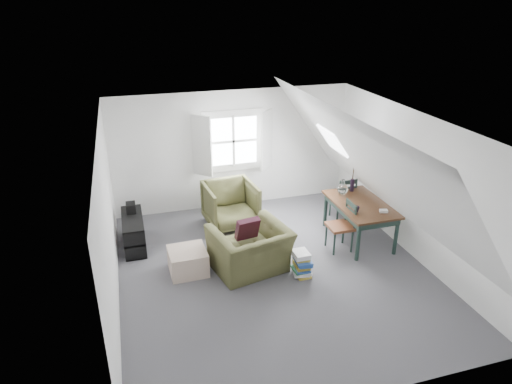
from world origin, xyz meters
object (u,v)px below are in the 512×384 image
object	(u,v)px
dining_chair_far	(343,198)
ottoman	(188,261)
media_shelf	(134,234)
magazine_stack	(302,264)
dining_chair_near	(342,225)
armchair_far	(231,225)
armchair_near	(250,269)
dining_table	(360,208)

from	to	relation	value
dining_chair_far	ottoman	bearing A→B (deg)	38.83
media_shelf	magazine_stack	distance (m)	3.11
media_shelf	ottoman	bearing A→B (deg)	-50.17
dining_chair_far	dining_chair_near	distance (m)	1.20
ottoman	armchair_far	bearing A→B (deg)	52.80
dining_chair_far	armchair_near	bearing A→B (deg)	50.26
armchair_far	dining_table	distance (m)	2.56
dining_chair_near	magazine_stack	distance (m)	1.19
armchair_far	media_shelf	distance (m)	1.93
ottoman	dining_table	size ratio (longest dim) A/B	0.40
armchair_far	media_shelf	world-z (taller)	media_shelf
armchair_near	media_shelf	size ratio (longest dim) A/B	1.08
media_shelf	armchair_far	bearing A→B (deg)	12.90
armchair_near	dining_table	world-z (taller)	dining_table
ottoman	armchair_near	bearing A→B (deg)	-13.34
magazine_stack	dining_table	bearing A→B (deg)	29.43
armchair_far	dining_chair_near	xyz separation A→B (m)	(1.68, -1.45, 0.47)
armchair_near	dining_table	bearing A→B (deg)	178.43
dining_chair_far	magazine_stack	world-z (taller)	dining_chair_far
media_shelf	magazine_stack	world-z (taller)	media_shelf
dining_chair_near	media_shelf	world-z (taller)	dining_chair_near
ottoman	dining_chair_far	distance (m)	3.48
ottoman	dining_table	distance (m)	3.26
dining_table	magazine_stack	distance (m)	1.73
magazine_stack	media_shelf	bearing A→B (deg)	145.97
media_shelf	armchair_near	bearing A→B (deg)	-32.96
armchair_far	dining_chair_near	distance (m)	2.27
armchair_far	magazine_stack	world-z (taller)	armchair_far
ottoman	dining_chair_near	xyz separation A→B (m)	(2.76, -0.04, 0.27)
armchair_near	dining_table	xyz separation A→B (m)	(2.22, 0.43, 0.65)
dining_table	dining_chair_near	distance (m)	0.55
dining_table	magazine_stack	xyz separation A→B (m)	(-1.46, -0.82, -0.43)
dining_table	dining_chair_near	bearing A→B (deg)	-154.15
dining_chair_far	dining_chair_near	bearing A→B (deg)	83.87
armchair_near	magazine_stack	size ratio (longest dim) A/B	2.79
media_shelf	magazine_stack	bearing A→B (deg)	-30.44
ottoman	dining_chair_far	xyz separation A→B (m)	(3.32, 1.03, 0.28)
dining_chair_far	media_shelf	distance (m)	4.13
dining_table	media_shelf	world-z (taller)	dining_table
armchair_near	dining_chair_far	size ratio (longest dim) A/B	1.29
dining_table	dining_chair_near	size ratio (longest dim) A/B	1.65
dining_chair_far	dining_chair_near	size ratio (longest dim) A/B	1.02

